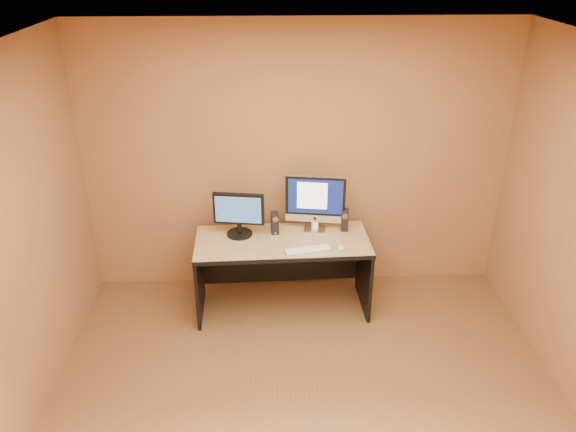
% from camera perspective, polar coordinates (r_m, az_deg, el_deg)
% --- Properties ---
extents(floor, '(4.00, 4.00, 0.00)m').
position_cam_1_polar(floor, '(4.34, 2.21, -20.68)').
color(floor, brown).
rests_on(floor, ground).
extents(walls, '(4.00, 4.00, 2.60)m').
position_cam_1_polar(walls, '(3.51, 2.57, -6.03)').
color(walls, '#94633B').
rests_on(walls, ground).
extents(ceiling, '(4.00, 4.00, 0.00)m').
position_cam_1_polar(ceiling, '(3.02, 3.08, 15.30)').
color(ceiling, white).
rests_on(ceiling, walls).
extents(desk, '(1.60, 0.74, 0.73)m').
position_cam_1_polar(desk, '(5.27, -0.56, -5.96)').
color(desk, tan).
rests_on(desk, ground).
extents(imac, '(0.59, 0.29, 0.54)m').
position_cam_1_polar(imac, '(5.15, 2.78, 1.29)').
color(imac, silver).
rests_on(imac, desk).
extents(second_monitor, '(0.50, 0.30, 0.41)m').
position_cam_1_polar(second_monitor, '(5.10, -5.02, 0.15)').
color(second_monitor, black).
rests_on(second_monitor, desk).
extents(speaker_left, '(0.08, 0.08, 0.22)m').
position_cam_1_polar(speaker_left, '(5.15, -1.35, -0.70)').
color(speaker_left, black).
rests_on(speaker_left, desk).
extents(speaker_right, '(0.08, 0.08, 0.22)m').
position_cam_1_polar(speaker_right, '(5.23, 5.79, -0.39)').
color(speaker_right, black).
rests_on(speaker_right, desk).
extents(keyboard, '(0.44, 0.20, 0.02)m').
position_cam_1_polar(keyboard, '(4.92, 2.04, -3.44)').
color(keyboard, silver).
rests_on(keyboard, desk).
extents(mouse, '(0.07, 0.11, 0.04)m').
position_cam_1_polar(mouse, '(4.96, 5.40, -3.17)').
color(mouse, white).
rests_on(mouse, desk).
extents(cable_a, '(0.11, 0.19, 0.01)m').
position_cam_1_polar(cable_a, '(5.35, 3.19, -0.93)').
color(cable_a, black).
rests_on(cable_a, desk).
extents(cable_b, '(0.09, 0.16, 0.01)m').
position_cam_1_polar(cable_b, '(5.34, 2.24, -0.96)').
color(cable_b, black).
rests_on(cable_b, desk).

